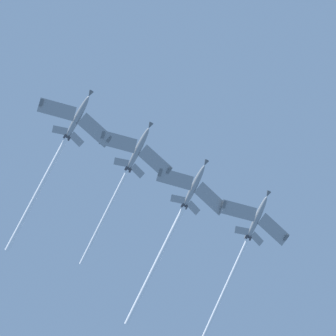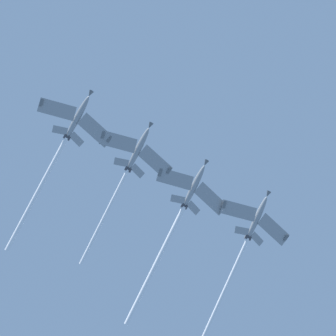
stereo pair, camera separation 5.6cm
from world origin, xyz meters
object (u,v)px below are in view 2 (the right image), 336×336
object	(u,v)px
jet_inner_left	(177,220)
jet_centre	(129,167)
jet_far_left	(247,241)
jet_inner_right	(61,148)

from	to	relation	value
jet_inner_left	jet_centre	bearing A→B (deg)	-82.63
jet_far_left	jet_inner_right	distance (m)	52.20
jet_inner_left	jet_centre	size ratio (longest dim) A/B	1.17
jet_far_left	jet_centre	size ratio (longest dim) A/B	1.12
jet_far_left	jet_inner_left	xyz separation A→B (m)	(-6.53, -17.55, -1.09)
jet_far_left	jet_centre	world-z (taller)	jet_centre
jet_inner_right	jet_inner_left	bearing A→B (deg)	83.58
jet_inner_left	jet_inner_right	bearing A→B (deg)	-96.42
jet_inner_left	jet_centre	xyz separation A→B (m)	(2.27, -17.51, 3.03)
jet_inner_left	jet_inner_right	distance (m)	33.85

